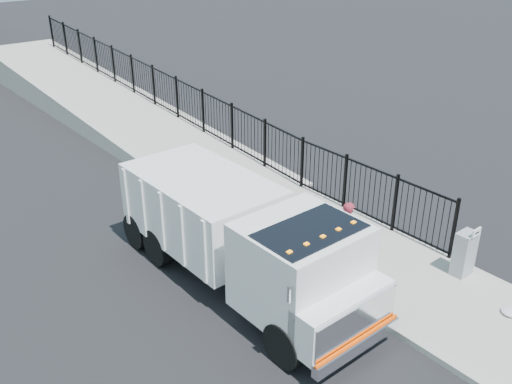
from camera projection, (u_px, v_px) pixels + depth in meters
ground at (307, 275)px, 15.33m from camera, size 120.00×120.00×0.00m
sidewalk at (413, 281)px, 15.02m from camera, size 3.55×12.00×0.12m
curb at (365, 309)px, 13.91m from camera, size 0.30×12.00×0.16m
ramp at (110, 115)px, 27.67m from camera, size 3.95×24.06×3.19m
iron_fence at (178, 111)px, 25.31m from camera, size 0.10×28.00×1.80m
truck at (244, 236)px, 14.19m from camera, size 2.70×8.02×2.74m
worker at (348, 231)px, 15.51m from camera, size 0.47×0.67×1.75m
utility_cabinet at (464, 254)px, 14.93m from camera, size 0.55×0.40×1.25m
arrow_sign at (476, 233)px, 14.46m from camera, size 0.35×0.04×0.22m
debris at (511, 312)px, 13.66m from camera, size 0.45×0.45×0.11m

